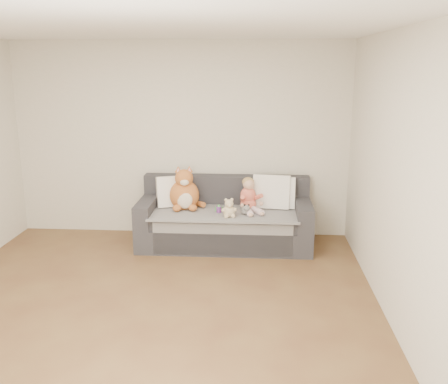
{
  "coord_description": "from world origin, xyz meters",
  "views": [
    {
      "loc": [
        1.02,
        -4.1,
        2.29
      ],
      "look_at": [
        0.62,
        1.87,
        0.75
      ],
      "focal_mm": 40.0,
      "sensor_mm": 36.0,
      "label": 1
    }
  ],
  "objects_px": {
    "sofa": "(225,221)",
    "teddy_bear": "(229,209)",
    "sippy_cup": "(219,208)",
    "toddler": "(249,197)",
    "plush_cat": "(185,193)"
  },
  "relations": [
    {
      "from": "toddler",
      "to": "teddy_bear",
      "type": "distance_m",
      "value": 0.39
    },
    {
      "from": "plush_cat",
      "to": "teddy_bear",
      "type": "xyz_separation_m",
      "value": [
        0.59,
        -0.33,
        -0.12
      ]
    },
    {
      "from": "toddler",
      "to": "teddy_bear",
      "type": "relative_size",
      "value": 1.83
    },
    {
      "from": "sofa",
      "to": "sippy_cup",
      "type": "xyz_separation_m",
      "value": [
        -0.07,
        -0.16,
        0.22
      ]
    },
    {
      "from": "toddler",
      "to": "plush_cat",
      "type": "relative_size",
      "value": 0.75
    },
    {
      "from": "sofa",
      "to": "teddy_bear",
      "type": "xyz_separation_m",
      "value": [
        0.07,
        -0.34,
        0.26
      ]
    },
    {
      "from": "toddler",
      "to": "plush_cat",
      "type": "distance_m",
      "value": 0.83
    },
    {
      "from": "toddler",
      "to": "sippy_cup",
      "type": "xyz_separation_m",
      "value": [
        -0.38,
        -0.12,
        -0.12
      ]
    },
    {
      "from": "sofa",
      "to": "teddy_bear",
      "type": "bearing_deg",
      "value": -78.12
    },
    {
      "from": "sofa",
      "to": "toddler",
      "type": "bearing_deg",
      "value": -8.12
    },
    {
      "from": "teddy_bear",
      "to": "sippy_cup",
      "type": "xyz_separation_m",
      "value": [
        -0.14,
        0.17,
        -0.04
      ]
    },
    {
      "from": "sofa",
      "to": "plush_cat",
      "type": "relative_size",
      "value": 3.76
    },
    {
      "from": "plush_cat",
      "to": "teddy_bear",
      "type": "relative_size",
      "value": 2.43
    },
    {
      "from": "toddler",
      "to": "plush_cat",
      "type": "bearing_deg",
      "value": 156.99
    },
    {
      "from": "toddler",
      "to": "teddy_bear",
      "type": "xyz_separation_m",
      "value": [
        -0.24,
        -0.29,
        -0.08
      ]
    }
  ]
}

